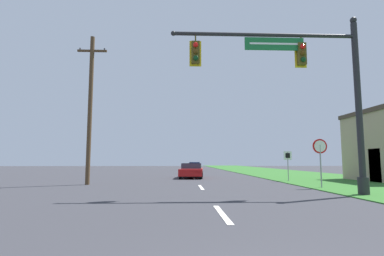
{
  "coord_description": "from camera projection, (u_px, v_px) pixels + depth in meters",
  "views": [
    {
      "loc": [
        -1.12,
        -2.11,
        1.41
      ],
      "look_at": [
        0.0,
        26.0,
        4.49
      ],
      "focal_mm": 28.0,
      "sensor_mm": 36.0,
      "label": 1
    }
  ],
  "objects": [
    {
      "name": "utility_pole_near",
      "position": [
        90.0,
        106.0,
        18.21
      ],
      "size": [
        1.8,
        0.26,
        9.11
      ],
      "color": "#4C3823",
      "rests_on": "ground"
    },
    {
      "name": "signal_mast",
      "position": [
        312.0,
        85.0,
        12.63
      ],
      "size": [
        8.15,
        0.47,
        7.6
      ],
      "color": "#232326",
      "rests_on": "grass_verge_right"
    },
    {
      "name": "route_sign_post",
      "position": [
        288.0,
        159.0,
        20.7
      ],
      "size": [
        0.55,
        0.06,
        2.03
      ],
      "color": "gray",
      "rests_on": "grass_verge_right"
    },
    {
      "name": "stop_sign",
      "position": [
        320.0,
        152.0,
        15.54
      ],
      "size": [
        0.76,
        0.07,
        2.5
      ],
      "color": "gray",
      "rests_on": "grass_verge_right"
    },
    {
      "name": "far_car",
      "position": [
        194.0,
        166.0,
        46.88
      ],
      "size": [
        1.82,
        4.24,
        1.19
      ],
      "color": "black",
      "rests_on": "ground"
    },
    {
      "name": "road_center_line",
      "position": [
        194.0,
        178.0,
        23.84
      ],
      "size": [
        0.16,
        34.8,
        0.01
      ],
      "color": "silver",
      "rests_on": "ground"
    },
    {
      "name": "car_ahead",
      "position": [
        192.0,
        170.0,
        24.87
      ],
      "size": [
        2.21,
        4.81,
        1.19
      ],
      "color": "black",
      "rests_on": "ground"
    },
    {
      "name": "grass_verge_right",
      "position": [
        288.0,
        174.0,
        32.2
      ],
      "size": [
        10.0,
        110.0,
        0.04
      ],
      "color": "#2D6626",
      "rests_on": "ground"
    }
  ]
}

